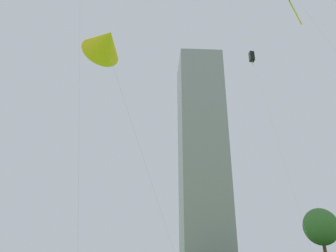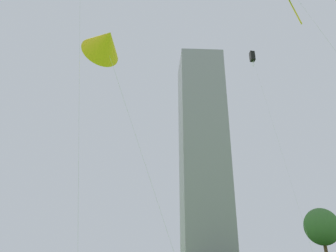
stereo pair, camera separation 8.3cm
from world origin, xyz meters
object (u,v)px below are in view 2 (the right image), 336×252
Objects in this scene: kite_flying_1 at (105,43)px; park_tree_0 at (322,227)px; kite_flying_0 at (252,57)px; distant_highrise_0 at (203,151)px.

park_tree_0 is at bearing 42.60° from kite_flying_1.
kite_flying_0 is 27.31m from park_tree_0.
kite_flying_0 reaches higher than park_tree_0.
kite_flying_1 reaches higher than park_tree_0.
kite_flying_1 is 94.36m from distant_highrise_0.
kite_flying_0 is 0.45× the size of distant_highrise_0.
park_tree_0 is 67.14m from distant_highrise_0.
park_tree_0 is 0.12× the size of distant_highrise_0.
distant_highrise_0 is (28.12, 87.33, 22.05)m from kite_flying_1.
kite_flying_0 is 2.03× the size of kite_flying_1.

